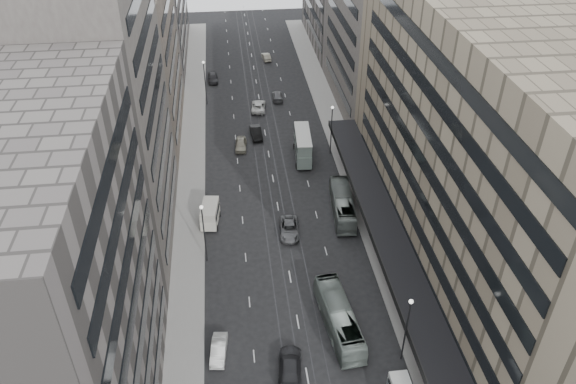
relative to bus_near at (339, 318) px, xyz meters
name	(u,v)px	position (x,y,z in m)	size (l,w,h in m)	color
ground	(299,329)	(-4.17, 0.37, -1.56)	(220.00, 220.00, 0.00)	black
sidewalk_right	(341,144)	(7.83, 37.87, -1.49)	(4.00, 125.00, 0.15)	gray
sidewalk_left	(193,153)	(-16.17, 37.87, -1.49)	(4.00, 125.00, 0.15)	gray
department_store	(490,157)	(17.29, 8.37, 13.38)	(19.20, 60.00, 30.00)	gray
building_right_mid	(383,39)	(17.33, 52.37, 10.44)	(15.00, 28.00, 24.00)	#4D4742
building_left_a	(34,302)	(-25.67, -7.63, 13.44)	(15.00, 28.00, 30.00)	slate
building_left_b	(89,114)	(-25.67, 19.37, 15.44)	(15.00, 26.00, 34.00)	#4D4742
building_left_c	(125,61)	(-25.67, 46.37, 10.94)	(15.00, 28.00, 25.00)	#74665A
lamp_right_near	(407,323)	(5.53, -4.63, 3.64)	(0.44, 0.44, 8.32)	#262628
lamp_right_far	(332,125)	(5.53, 35.37, 3.64)	(0.44, 0.44, 8.32)	#262628
lamp_left_near	(204,227)	(-13.87, 12.37, 3.64)	(0.44, 0.44, 8.32)	#262628
lamp_left_far	(205,78)	(-13.87, 55.37, 3.64)	(0.44, 0.44, 8.32)	#262628
bus_near	(339,318)	(0.00, 0.00, 0.00)	(2.63, 11.22, 3.13)	gray
bus_far	(343,204)	(4.33, 19.76, -0.06)	(2.52, 10.78, 3.00)	gray
double_decker	(303,145)	(0.99, 34.46, 0.81)	(2.92, 8.17, 4.39)	gray
panel_van	(210,213)	(-13.37, 19.74, 0.02)	(2.71, 4.77, 2.86)	silver
sedan_1	(219,350)	(-12.67, -1.97, -0.87)	(1.47, 4.22, 1.39)	silver
sedan_2	(289,229)	(-3.28, 16.36, -0.83)	(2.45, 5.30, 1.47)	slate
sedan_3	(290,366)	(-5.77, -4.93, -0.75)	(2.28, 5.61, 1.63)	#242426
sedan_4	(241,144)	(-8.43, 38.64, -0.80)	(1.79, 4.46, 1.52)	#9E9882
sedan_5	(256,133)	(-5.73, 42.10, -0.78)	(1.66, 4.76, 1.57)	black
sedan_6	(258,106)	(-4.61, 51.96, -0.83)	(2.42, 5.25, 1.46)	white
sedan_7	(277,96)	(-0.78, 55.83, -0.89)	(1.87, 4.61, 1.34)	#59595B
sedan_8	(213,78)	(-12.67, 65.39, -0.77)	(1.88, 4.68, 1.59)	black
sedan_9	(266,57)	(-1.20, 75.35, -0.87)	(1.47, 4.23, 1.39)	#AAA38D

